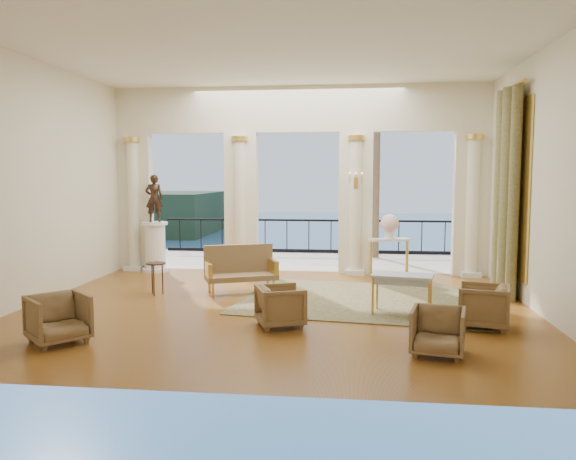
# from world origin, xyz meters

# --- Properties ---
(floor) EXTENTS (9.00, 9.00, 0.00)m
(floor) POSITION_xyz_m (0.00, 0.00, 0.00)
(floor) COLOR #502613
(floor) RESTS_ON ground
(room_walls) EXTENTS (9.00, 9.00, 9.00)m
(room_walls) POSITION_xyz_m (0.00, -1.12, 2.88)
(room_walls) COLOR beige
(room_walls) RESTS_ON ground
(arcade) EXTENTS (9.00, 0.56, 4.50)m
(arcade) POSITION_xyz_m (-0.00, 3.82, 2.58)
(arcade) COLOR #F4E9C5
(arcade) RESTS_ON ground
(terrace) EXTENTS (10.00, 3.60, 0.10)m
(terrace) POSITION_xyz_m (0.00, 5.80, -0.05)
(terrace) COLOR #A5998A
(terrace) RESTS_ON ground
(balustrade) EXTENTS (9.00, 0.06, 1.03)m
(balustrade) POSITION_xyz_m (0.00, 7.40, 0.41)
(balustrade) COLOR black
(balustrade) RESTS_ON terrace
(palm_tree) EXTENTS (2.00, 2.00, 4.50)m
(palm_tree) POSITION_xyz_m (2.00, 6.60, 4.09)
(palm_tree) COLOR #4C3823
(palm_tree) RESTS_ON terrace
(headland) EXTENTS (22.00, 18.00, 6.00)m
(headland) POSITION_xyz_m (-30.00, 70.00, -3.00)
(headland) COLOR black
(headland) RESTS_ON sea
(sea) EXTENTS (160.00, 160.00, 0.00)m
(sea) POSITION_xyz_m (0.00, 60.00, -6.00)
(sea) COLOR #21517D
(sea) RESTS_ON ground
(curtain) EXTENTS (0.33, 1.40, 4.09)m
(curtain) POSITION_xyz_m (4.28, 1.50, 2.02)
(curtain) COLOR brown
(curtain) RESTS_ON ground
(window_frame) EXTENTS (0.04, 1.60, 3.40)m
(window_frame) POSITION_xyz_m (4.47, 1.50, 2.10)
(window_frame) COLOR gold
(window_frame) RESTS_ON room_walls
(wall_sconce) EXTENTS (0.30, 0.11, 0.33)m
(wall_sconce) POSITION_xyz_m (1.40, 3.51, 2.23)
(wall_sconce) COLOR gold
(wall_sconce) RESTS_ON arcade
(rug) EXTENTS (4.79, 3.95, 0.02)m
(rug) POSITION_xyz_m (1.50, 0.80, 0.01)
(rug) COLOR #32361B
(rug) RESTS_ON ground
(armchair_a) EXTENTS (1.01, 1.01, 0.76)m
(armchair_a) POSITION_xyz_m (-2.79, -2.43, 0.38)
(armchair_a) COLOR #43381D
(armchair_a) RESTS_ON ground
(armchair_b) EXTENTS (0.80, 0.76, 0.69)m
(armchair_b) POSITION_xyz_m (2.46, -2.38, 0.35)
(armchair_b) COLOR #43381D
(armchair_b) RESTS_ON ground
(armchair_c) EXTENTS (0.84, 0.87, 0.75)m
(armchair_c) POSITION_xyz_m (3.37, -0.92, 0.37)
(armchair_c) COLOR #43381D
(armchair_c) RESTS_ON ground
(armchair_d) EXTENTS (0.85, 0.88, 0.71)m
(armchair_d) POSITION_xyz_m (0.22, -1.20, 0.36)
(armchair_d) COLOR #43381D
(armchair_d) RESTS_ON ground
(settee) EXTENTS (1.56, 1.12, 0.95)m
(settee) POSITION_xyz_m (-0.93, 1.35, 0.47)
(settee) COLOR #43381D
(settee) RESTS_ON ground
(game_table) EXTENTS (1.10, 0.75, 0.70)m
(game_table) POSITION_xyz_m (2.18, -0.22, 0.62)
(game_table) COLOR #9FB6CB
(game_table) RESTS_ON ground
(pedestal) EXTENTS (0.67, 0.67, 1.23)m
(pedestal) POSITION_xyz_m (-3.50, 3.50, 0.59)
(pedestal) COLOR silver
(pedestal) RESTS_ON ground
(statue) EXTENTS (0.48, 0.38, 1.16)m
(statue) POSITION_xyz_m (-3.50, 3.50, 1.81)
(statue) COLOR black
(statue) RESTS_ON pedestal
(console_table) EXTENTS (1.00, 0.61, 0.89)m
(console_table) POSITION_xyz_m (2.20, 3.55, 0.74)
(console_table) COLOR silver
(console_table) RESTS_ON ground
(urn) EXTENTS (0.43, 0.43, 0.57)m
(urn) POSITION_xyz_m (2.20, 3.55, 1.21)
(urn) COLOR white
(urn) RESTS_ON console_table
(side_table) EXTENTS (0.39, 0.39, 0.64)m
(side_table) POSITION_xyz_m (-2.55, 0.89, 0.55)
(side_table) COLOR black
(side_table) RESTS_ON ground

